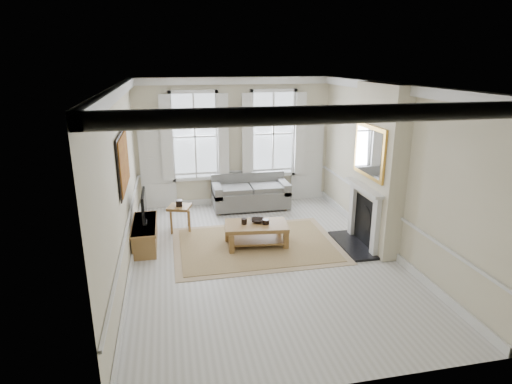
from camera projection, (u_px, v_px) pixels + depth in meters
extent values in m
plane|color=#B7B5AD|center=(264.00, 258.00, 8.59)|extent=(7.20, 7.20, 0.00)
plane|color=white|center=(265.00, 84.00, 7.57)|extent=(7.20, 7.20, 0.00)
plane|color=beige|center=(234.00, 142.00, 11.45)|extent=(5.20, 0.00, 5.20)
plane|color=beige|center=(121.00, 185.00, 7.58)|extent=(0.00, 7.20, 7.20)
plane|color=beige|center=(390.00, 170.00, 8.59)|extent=(0.00, 7.20, 7.20)
cube|color=silver|center=(158.00, 166.00, 11.17)|extent=(0.90, 0.08, 2.30)
cube|color=silver|center=(307.00, 159.00, 11.97)|extent=(0.90, 0.08, 2.30)
cube|color=#AA6F1D|center=(123.00, 162.00, 7.76)|extent=(0.05, 1.66, 1.06)
cube|color=beige|center=(377.00, 168.00, 8.74)|extent=(0.35, 1.70, 3.38)
cube|color=black|center=(353.00, 245.00, 9.16)|extent=(0.55, 1.50, 0.05)
cube|color=silver|center=(375.00, 230.00, 8.52)|extent=(0.10, 0.18, 1.15)
cube|color=silver|center=(352.00, 211.00, 9.54)|extent=(0.10, 0.18, 1.15)
cube|color=silver|center=(364.00, 187.00, 8.80)|extent=(0.20, 1.45, 0.06)
cube|color=black|center=(365.00, 221.00, 9.05)|extent=(0.02, 0.92, 1.00)
cube|color=gold|center=(369.00, 152.00, 8.59)|extent=(0.06, 1.26, 1.06)
cube|color=slate|center=(251.00, 198.00, 11.42)|extent=(2.00, 0.97, 0.45)
cube|color=slate|center=(248.00, 180.00, 11.66)|extent=(2.00, 0.20, 0.44)
cube|color=slate|center=(217.00, 190.00, 11.16)|extent=(0.20, 0.97, 0.30)
cube|color=slate|center=(283.00, 186.00, 11.51)|extent=(0.20, 0.97, 0.30)
cylinder|color=brown|center=(220.00, 213.00, 10.98)|extent=(0.06, 0.06, 0.08)
cylinder|color=brown|center=(279.00, 200.00, 12.00)|extent=(0.06, 0.06, 0.08)
cube|color=brown|center=(179.00, 207.00, 9.85)|extent=(0.61, 0.61, 0.06)
cube|color=brown|center=(172.00, 223.00, 9.73)|extent=(0.05, 0.05, 0.53)
cube|color=brown|center=(189.00, 222.00, 9.80)|extent=(0.05, 0.05, 0.53)
cube|color=brown|center=(171.00, 217.00, 10.09)|extent=(0.05, 0.05, 0.53)
cube|color=brown|center=(188.00, 216.00, 10.16)|extent=(0.05, 0.05, 0.53)
cube|color=olive|center=(256.00, 245.00, 9.19)|extent=(3.50, 2.60, 0.02)
cube|color=brown|center=(256.00, 226.00, 9.06)|extent=(1.40, 0.92, 0.08)
cube|color=brown|center=(232.00, 244.00, 8.76)|extent=(0.10, 0.10, 0.41)
cube|color=brown|center=(285.00, 240.00, 8.97)|extent=(0.10, 0.10, 0.41)
cube|color=brown|center=(228.00, 233.00, 9.29)|extent=(0.10, 0.10, 0.41)
cube|color=brown|center=(278.00, 229.00, 9.50)|extent=(0.10, 0.10, 0.41)
cylinder|color=black|center=(244.00, 221.00, 9.02)|extent=(0.12, 0.12, 0.12)
cylinder|color=black|center=(266.00, 222.00, 9.02)|extent=(0.14, 0.14, 0.10)
imported|color=black|center=(257.00, 221.00, 9.14)|extent=(0.38, 0.38, 0.07)
cube|color=brown|center=(145.00, 234.00, 9.10)|extent=(0.47, 1.46, 0.52)
cube|color=black|center=(145.00, 222.00, 9.02)|extent=(0.08, 0.30, 0.03)
cube|color=black|center=(144.00, 205.00, 8.90)|extent=(0.05, 0.90, 0.55)
cube|color=black|center=(145.00, 205.00, 8.91)|extent=(0.01, 0.83, 0.49)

